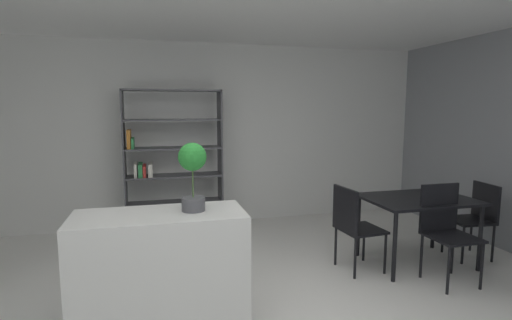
{
  "coord_description": "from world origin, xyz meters",
  "views": [
    {
      "loc": [
        -0.59,
        -2.84,
        1.76
      ],
      "look_at": [
        0.39,
        0.93,
        1.24
      ],
      "focal_mm": 27.52,
      "sensor_mm": 36.0,
      "label": 1
    }
  ],
  "objects_px": {
    "kitchen_island": "(161,270)",
    "dining_chair_window_side": "(476,214)",
    "potted_plant_on_island": "(193,169)",
    "dining_chair_island_side": "(353,222)",
    "dining_table": "(418,204)",
    "open_bookshelf": "(167,166)",
    "dining_chair_near": "(445,224)"
  },
  "relations": [
    {
      "from": "kitchen_island",
      "to": "dining_chair_window_side",
      "type": "bearing_deg",
      "value": 9.19
    },
    {
      "from": "potted_plant_on_island",
      "to": "dining_chair_island_side",
      "type": "xyz_separation_m",
      "value": [
        1.74,
        0.57,
        -0.73
      ]
    },
    {
      "from": "dining_chair_island_side",
      "to": "dining_table",
      "type": "bearing_deg",
      "value": -94.19
    },
    {
      "from": "potted_plant_on_island",
      "to": "open_bookshelf",
      "type": "height_order",
      "value": "open_bookshelf"
    },
    {
      "from": "potted_plant_on_island",
      "to": "dining_chair_window_side",
      "type": "bearing_deg",
      "value": 9.63
    },
    {
      "from": "dining_chair_island_side",
      "to": "dining_chair_near",
      "type": "relative_size",
      "value": 0.94
    },
    {
      "from": "dining_table",
      "to": "dining_chair_island_side",
      "type": "distance_m",
      "value": 0.81
    },
    {
      "from": "potted_plant_on_island",
      "to": "dining_table",
      "type": "bearing_deg",
      "value": 12.78
    },
    {
      "from": "kitchen_island",
      "to": "dining_chair_island_side",
      "type": "xyz_separation_m",
      "value": [
        2.01,
        0.59,
        0.08
      ]
    },
    {
      "from": "open_bookshelf",
      "to": "dining_chair_near",
      "type": "xyz_separation_m",
      "value": [
        2.67,
        -2.32,
        -0.36
      ]
    },
    {
      "from": "potted_plant_on_island",
      "to": "dining_chair_near",
      "type": "height_order",
      "value": "potted_plant_on_island"
    },
    {
      "from": "dining_chair_window_side",
      "to": "dining_chair_near",
      "type": "xyz_separation_m",
      "value": [
        -0.8,
        -0.43,
        0.06
      ]
    },
    {
      "from": "dining_chair_island_side",
      "to": "dining_chair_window_side",
      "type": "bearing_deg",
      "value": -94.84
    },
    {
      "from": "kitchen_island",
      "to": "dining_table",
      "type": "distance_m",
      "value": 2.89
    },
    {
      "from": "dining_chair_island_side",
      "to": "dining_chair_near",
      "type": "bearing_deg",
      "value": -123.03
    },
    {
      "from": "potted_plant_on_island",
      "to": "open_bookshelf",
      "type": "distance_m",
      "value": 2.48
    },
    {
      "from": "open_bookshelf",
      "to": "dining_table",
      "type": "relative_size",
      "value": 1.72
    },
    {
      "from": "dining_chair_window_side",
      "to": "dining_chair_island_side",
      "type": "relative_size",
      "value": 0.96
    },
    {
      "from": "kitchen_island",
      "to": "dining_chair_near",
      "type": "relative_size",
      "value": 1.37
    },
    {
      "from": "dining_chair_window_side",
      "to": "dining_table",
      "type": "bearing_deg",
      "value": -84.67
    },
    {
      "from": "dining_table",
      "to": "dining_chair_window_side",
      "type": "height_order",
      "value": "dining_chair_window_side"
    },
    {
      "from": "open_bookshelf",
      "to": "dining_chair_window_side",
      "type": "relative_size",
      "value": 2.28
    },
    {
      "from": "dining_chair_island_side",
      "to": "dining_chair_near",
      "type": "height_order",
      "value": "dining_chair_near"
    },
    {
      "from": "kitchen_island",
      "to": "dining_chair_near",
      "type": "distance_m",
      "value": 2.82
    },
    {
      "from": "dining_chair_island_side",
      "to": "potted_plant_on_island",
      "type": "bearing_deg",
      "value": 103.3
    },
    {
      "from": "dining_table",
      "to": "dining_chair_near",
      "type": "distance_m",
      "value": 0.45
    },
    {
      "from": "dining_table",
      "to": "dining_chair_island_side",
      "type": "relative_size",
      "value": 1.27
    },
    {
      "from": "kitchen_island",
      "to": "dining_chair_island_side",
      "type": "distance_m",
      "value": 2.1
    },
    {
      "from": "kitchen_island",
      "to": "dining_chair_near",
      "type": "xyz_separation_m",
      "value": [
        2.81,
        0.16,
        0.12
      ]
    },
    {
      "from": "kitchen_island",
      "to": "dining_table",
      "type": "height_order",
      "value": "kitchen_island"
    },
    {
      "from": "dining_table",
      "to": "kitchen_island",
      "type": "bearing_deg",
      "value": -168.07
    },
    {
      "from": "dining_chair_window_side",
      "to": "open_bookshelf",
      "type": "bearing_deg",
      "value": -112.52
    }
  ]
}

